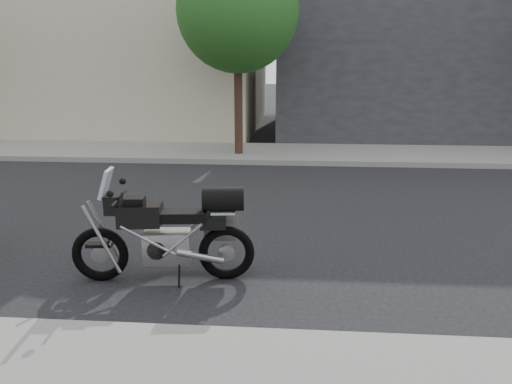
{
  "coord_description": "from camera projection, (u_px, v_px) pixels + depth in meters",
  "views": [
    {
      "loc": [
        0.32,
        8.53,
        2.75
      ],
      "look_at": [
        0.89,
        1.42,
        0.9
      ],
      "focal_mm": 35.0,
      "sensor_mm": 36.0,
      "label": 1
    }
  ],
  "objects": [
    {
      "name": "street_tree_mid",
      "position": [
        238.0,
        11.0,
        13.8
      ],
      "size": [
        3.4,
        3.4,
        5.7
      ],
      "color": "#3C261B",
      "rests_on": "far_sidewalk"
    },
    {
      "name": "far_building_dark",
      "position": [
        476.0,
        44.0,
        20.5
      ],
      "size": [
        16.0,
        11.0,
        7.0
      ],
      "color": "#2B2B30",
      "rests_on": "ground"
    },
    {
      "name": "motorcycle",
      "position": [
        175.0,
        232.0,
        6.41
      ],
      "size": [
        2.36,
        0.92,
        1.49
      ],
      "rotation": [
        0.0,
        0.0,
        0.11
      ],
      "color": "black",
      "rests_on": "ground"
    },
    {
      "name": "far_building_cream",
      "position": [
        97.0,
        33.0,
        21.61
      ],
      "size": [
        14.0,
        11.0,
        8.0
      ],
      "color": "beige",
      "rests_on": "ground"
    },
    {
      "name": "far_sidewalk",
      "position": [
        306.0,
        154.0,
        15.15
      ],
      "size": [
        44.0,
        3.0,
        0.15
      ],
      "primitive_type": "cube",
      "color": "gray",
      "rests_on": "ground"
    },
    {
      "name": "ground",
      "position": [
        312.0,
        222.0,
        8.9
      ],
      "size": [
        120.0,
        120.0,
        0.0
      ],
      "primitive_type": "plane",
      "color": "black",
      "rests_on": "ground"
    }
  ]
}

